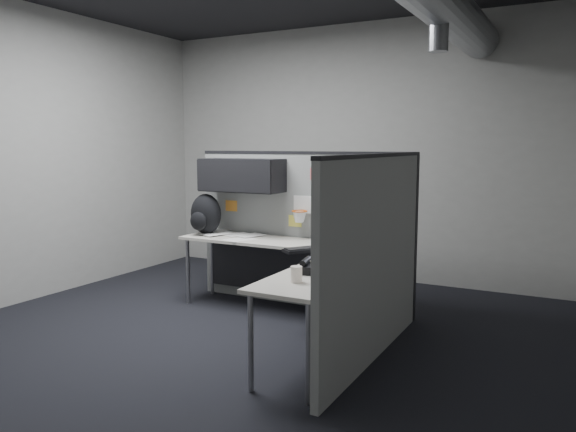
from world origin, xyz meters
The scene contains 12 objects.
room centered at (0.56, 0.00, 2.10)m, with size 5.62×5.62×3.22m.
partition_back centered at (-0.25, 1.23, 1.00)m, with size 2.44×0.42×1.63m.
partition_right centered at (1.10, 0.22, 0.82)m, with size 0.07×2.23×1.63m.
desk centered at (0.15, 0.70, 0.61)m, with size 2.31×2.11×0.73m.
monitor centered at (0.78, 0.92, 0.96)m, with size 0.54×0.54×0.44m.
keyboard centered at (0.31, 0.60, 0.75)m, with size 0.38×0.44×0.04m.
mouse centered at (0.71, 0.31, 0.75)m, with size 0.26×0.26×0.04m.
phone centered at (0.74, -0.15, 0.77)m, with size 0.25×0.26×0.11m.
bottles centered at (0.97, -0.47, 0.76)m, with size 0.12×0.14×0.07m.
cup centered at (0.76, -0.48, 0.79)m, with size 0.08×0.08×0.11m, color white.
papers centered at (-0.83, 1.06, 0.74)m, with size 0.82×0.74×0.02m.
backpack centered at (-1.09, 0.97, 0.94)m, with size 0.42×0.41×0.44m.
Camera 1 is at (2.52, -3.93, 1.70)m, focal length 35.00 mm.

